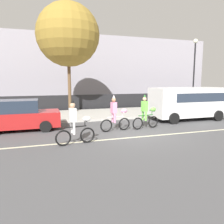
% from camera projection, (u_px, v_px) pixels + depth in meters
% --- Properties ---
extents(ground_plane, '(80.00, 80.00, 0.00)m').
position_uv_depth(ground_plane, '(135.00, 134.00, 10.85)').
color(ground_plane, '#4C4C4F').
extents(road_centre_line, '(36.00, 0.14, 0.01)m').
position_uv_depth(road_centre_line, '(139.00, 137.00, 10.38)').
color(road_centre_line, beige).
rests_on(road_centre_line, ground).
extents(sidewalk_curb, '(60.00, 5.00, 0.15)m').
position_uv_depth(sidewalk_curb, '(101.00, 114.00, 16.96)').
color(sidewalk_curb, '#ADAAA3').
rests_on(sidewalk_curb, ground).
extents(fence_line, '(40.00, 0.08, 1.40)m').
position_uv_depth(fence_line, '(93.00, 102.00, 19.60)').
color(fence_line, black).
rests_on(fence_line, ground).
extents(building_backdrop, '(28.00, 8.00, 7.56)m').
position_uv_depth(building_backdrop, '(89.00, 71.00, 27.72)').
color(building_backdrop, '#99939E').
rests_on(building_backdrop, ground).
extents(parade_cyclist_zebra, '(1.71, 0.53, 1.92)m').
position_uv_depth(parade_cyclist_zebra, '(76.00, 125.00, 9.07)').
color(parade_cyclist_zebra, black).
rests_on(parade_cyclist_zebra, ground).
extents(parade_cyclist_pink, '(1.72, 0.50, 1.92)m').
position_uv_depth(parade_cyclist_pink, '(116.00, 115.00, 11.47)').
color(parade_cyclist_pink, black).
rests_on(parade_cyclist_pink, ground).
extents(parade_cyclist_lime, '(1.71, 0.53, 1.92)m').
position_uv_depth(parade_cyclist_lime, '(146.00, 114.00, 12.06)').
color(parade_cyclist_lime, black).
rests_on(parade_cyclist_lime, ground).
extents(parked_van_white, '(5.00, 2.22, 2.18)m').
position_uv_depth(parked_van_white, '(189.00, 101.00, 14.77)').
color(parked_van_white, white).
rests_on(parked_van_white, ground).
extents(parked_car_red, '(4.10, 1.92, 1.64)m').
position_uv_depth(parked_car_red, '(20.00, 116.00, 11.65)').
color(parked_car_red, '#AD1E1E').
rests_on(parked_car_red, ground).
extents(street_lamp_post, '(0.36, 0.36, 5.86)m').
position_uv_depth(street_lamp_post, '(194.00, 64.00, 18.03)').
color(street_lamp_post, black).
rests_on(street_lamp_post, sidewalk_curb).
extents(street_tree_near_lamp, '(4.63, 4.63, 8.15)m').
position_uv_depth(street_tree_near_lamp, '(68.00, 35.00, 16.05)').
color(street_tree_near_lamp, brown).
rests_on(street_tree_near_lamp, sidewalk_curb).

